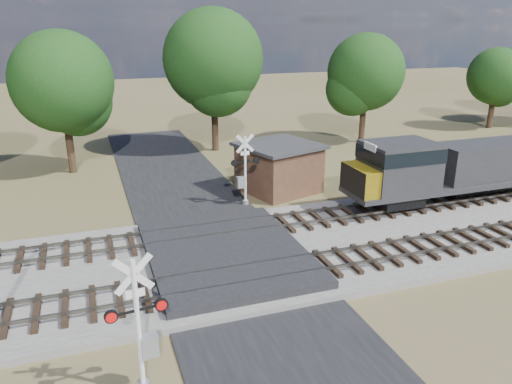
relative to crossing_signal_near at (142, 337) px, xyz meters
name	(u,v)px	position (x,y,z in m)	size (l,w,h in m)	color
ground	(229,265)	(4.64, 7.03, -1.90)	(160.00, 160.00, 0.00)	brown
ballast_bed	(407,230)	(14.64, 7.53, -1.75)	(140.00, 10.00, 0.30)	gray
road	(229,264)	(4.64, 7.03, -1.86)	(7.00, 60.00, 0.08)	black
crossing_panel	(226,254)	(4.64, 7.53, -1.58)	(7.00, 9.00, 0.62)	#262628
track_near	(309,266)	(7.76, 5.03, -1.48)	(140.00, 2.60, 0.33)	black
track_far	(269,224)	(7.76, 10.03, -1.48)	(140.00, 2.60, 0.33)	black
crossing_signal_near	(142,337)	(0.00, 0.00, 0.00)	(1.83, 0.43, 4.56)	silver
crossing_signal_far	(244,177)	(7.73, 14.25, -0.06)	(1.78, 0.38, 4.41)	silver
equipment_shed	(279,167)	(10.75, 16.18, -0.30)	(5.77, 5.77, 3.15)	#442A1D
treeline	(225,71)	(10.26, 26.84, 4.92)	(77.22, 10.79, 11.75)	black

